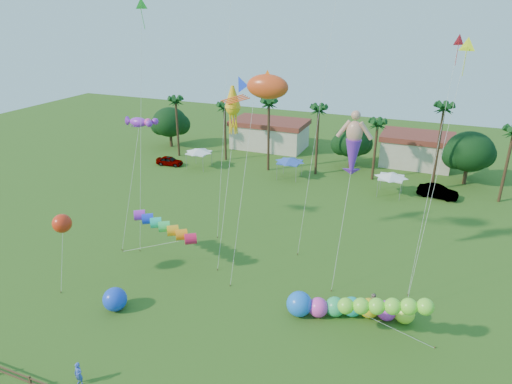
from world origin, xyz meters
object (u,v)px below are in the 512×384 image
at_px(blue_ball, 115,299).
at_px(car_b, 438,192).
at_px(spectator_a, 79,374).
at_px(spectator_b, 373,304).
at_px(car_a, 169,161).
at_px(caterpillar_inflatable, 345,308).

bearing_deg(blue_ball, car_b, 56.34).
xyz_separation_m(spectator_a, spectator_b, (16.36, 14.69, 0.07)).
relative_size(car_a, spectator_a, 2.45).
xyz_separation_m(car_a, blue_ball, (15.53, -32.47, 0.26)).
bearing_deg(blue_ball, spectator_a, -68.29).
bearing_deg(spectator_a, blue_ball, 114.08).
distance_m(car_b, spectator_a, 46.52).
xyz_separation_m(car_b, spectator_b, (-3.78, -27.25, 0.09)).
xyz_separation_m(car_b, caterpillar_inflatable, (-5.78, -28.49, 0.04)).
height_order(car_b, blue_ball, blue_ball).
bearing_deg(car_a, spectator_a, -160.87).
distance_m(car_a, caterpillar_inflatable, 42.07).
distance_m(spectator_b, caterpillar_inflatable, 2.36).
xyz_separation_m(car_a, spectator_b, (34.80, -25.10, 0.21)).
relative_size(car_a, caterpillar_inflatable, 0.42).
xyz_separation_m(caterpillar_inflatable, blue_ball, (-17.27, -6.12, 0.11)).
relative_size(car_b, blue_ball, 2.55).
distance_m(car_a, car_b, 38.64).
relative_size(spectator_a, caterpillar_inflatable, 0.17).
distance_m(car_b, spectator_b, 27.51).
bearing_deg(car_b, spectator_a, 162.49).
height_order(car_a, spectator_b, spectator_b).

